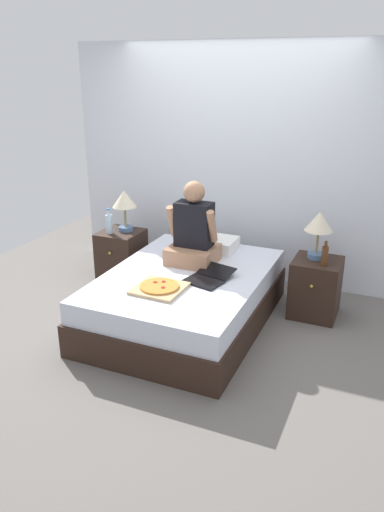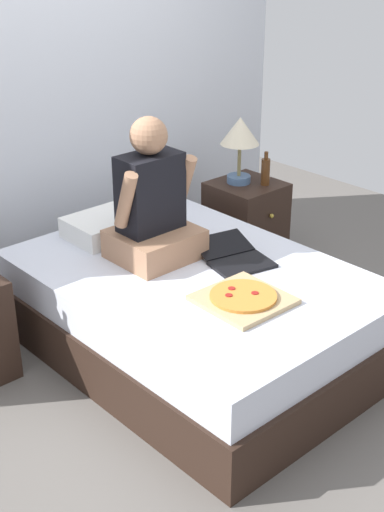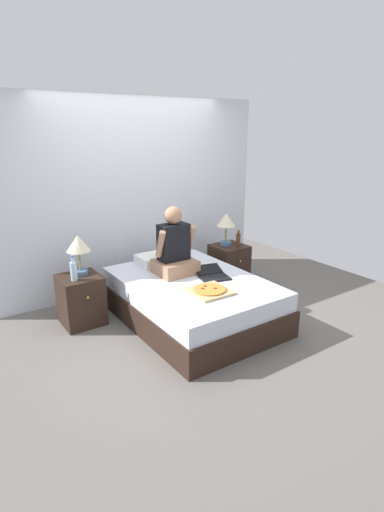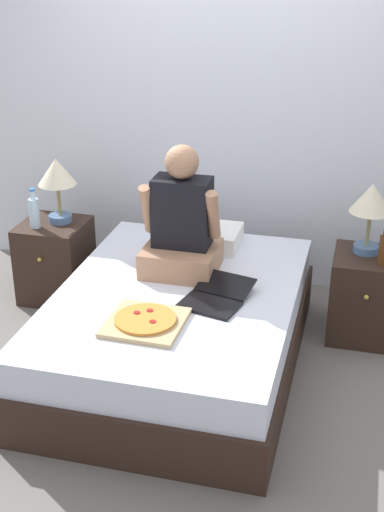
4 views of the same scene
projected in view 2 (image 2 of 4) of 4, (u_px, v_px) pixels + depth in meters
ground_plane at (195, 349)px, 3.99m from camera, size 5.77×5.77×0.00m
wall_back at (48, 87)px, 4.34m from camera, size 3.77×0.12×2.50m
bed at (195, 312)px, 3.89m from camera, size 1.39×1.94×0.49m
nightstand_right at (246, 221)px, 4.94m from camera, size 0.44×0.47×0.56m
lamp_on_right_nightstand at (240, 136)px, 4.70m from camera, size 0.26×0.26×0.45m
beer_bottle at (266, 171)px, 4.76m from camera, size 0.06×0.06×0.23m
pillow at (112, 224)px, 4.19m from camera, size 0.52×0.34×0.12m
person_seated at (152, 208)px, 3.82m from camera, size 0.47×0.40×0.78m
laptop at (235, 258)px, 3.87m from camera, size 0.40×0.48×0.07m
pizza_box at (243, 298)px, 3.46m from camera, size 0.41×0.41×0.04m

